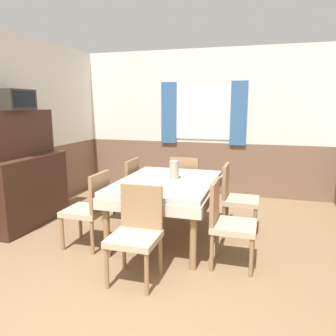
% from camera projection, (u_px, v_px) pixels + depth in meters
% --- Properties ---
extents(wall_back, '(4.90, 0.10, 2.60)m').
position_uv_depth(wall_back, '(204.00, 123.00, 5.93)').
color(wall_back, white).
rests_on(wall_back, ground_plane).
extents(wall_left, '(0.05, 4.66, 2.60)m').
position_uv_depth(wall_left, '(14.00, 129.00, 4.54)').
color(wall_left, white).
rests_on(wall_left, ground_plane).
extents(dining_table, '(1.14, 1.54, 0.74)m').
position_uv_depth(dining_table, '(167.00, 189.00, 3.95)').
color(dining_table, beige).
rests_on(dining_table, ground_plane).
extents(chair_head_window, '(0.44, 0.44, 0.88)m').
position_uv_depth(chair_head_window, '(186.00, 183.00, 4.90)').
color(chair_head_window, '#93704C').
rests_on(chair_head_window, ground_plane).
extents(chair_right_near, '(0.44, 0.44, 0.88)m').
position_uv_depth(chair_right_near, '(227.00, 220.00, 3.31)').
color(chair_right_near, '#93704C').
rests_on(chair_right_near, ground_plane).
extents(chair_left_far, '(0.44, 0.44, 0.88)m').
position_uv_depth(chair_left_far, '(124.00, 187.00, 4.64)').
color(chair_left_far, '#93704C').
rests_on(chair_left_far, ground_plane).
extents(chair_right_far, '(0.44, 0.44, 0.88)m').
position_uv_depth(chair_right_far, '(236.00, 196.00, 4.20)').
color(chair_right_far, '#93704C').
rests_on(chair_right_far, ground_plane).
extents(chair_head_near, '(0.44, 0.44, 0.88)m').
position_uv_depth(chair_head_near, '(137.00, 230.00, 3.05)').
color(chair_head_near, '#93704C').
rests_on(chair_head_near, ground_plane).
extents(chair_left_near, '(0.44, 0.44, 0.88)m').
position_uv_depth(chair_left_near, '(90.00, 207.00, 3.75)').
color(chair_left_near, '#93704C').
rests_on(chair_left_near, ground_plane).
extents(sideboard, '(0.46, 1.28, 1.56)m').
position_uv_depth(sideboard, '(25.00, 177.00, 4.44)').
color(sideboard, '#3D2319').
rests_on(sideboard, ground_plane).
extents(tv, '(0.29, 0.47, 0.26)m').
position_uv_depth(tv, '(16.00, 100.00, 4.14)').
color(tv, '#2D2823').
rests_on(tv, sideboard).
extents(vase, '(0.12, 0.12, 0.22)m').
position_uv_depth(vase, '(174.00, 170.00, 3.98)').
color(vase, '#A39989').
rests_on(vase, dining_table).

